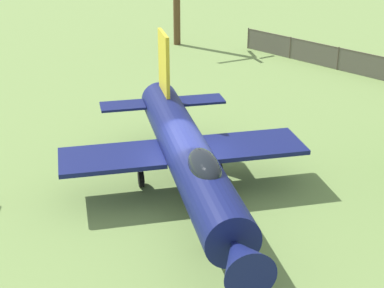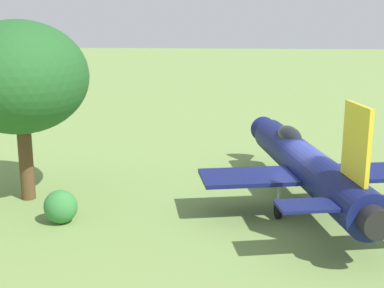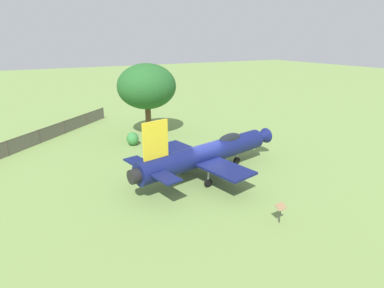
{
  "view_description": "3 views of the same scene",
  "coord_description": "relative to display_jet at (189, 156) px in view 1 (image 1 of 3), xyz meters",
  "views": [
    {
      "loc": [
        -0.1,
        -17.72,
        9.87
      ],
      "look_at": [
        0.18,
        0.38,
        1.86
      ],
      "focal_mm": 53.54,
      "sensor_mm": 36.0,
      "label": 1
    },
    {
      "loc": [
        2.9,
        20.54,
        7.57
      ],
      "look_at": [
        4.6,
        0.01,
        2.5
      ],
      "focal_mm": 49.64,
      "sensor_mm": 36.0,
      "label": 2
    },
    {
      "loc": [
        -17.85,
        10.87,
        9.58
      ],
      "look_at": [
        -0.2,
        1.27,
        2.73
      ],
      "focal_mm": 28.85,
      "sensor_mm": 36.0,
      "label": 3
    }
  ],
  "objects": [
    {
      "name": "display_jet",
      "position": [
        0.0,
        0.0,
        0.0
      ],
      "size": [
        8.89,
        13.19,
        4.88
      ],
      "rotation": [
        0.0,
        0.0,
        4.92
      ],
      "color": "#111951",
      "rests_on": "ground_plane"
    },
    {
      "name": "ground_plane",
      "position": [
        -0.07,
        0.34,
        -1.74
      ],
      "size": [
        200.0,
        200.0,
        0.0
      ],
      "primitive_type": "plane",
      "color": "#75934C"
    }
  ]
}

